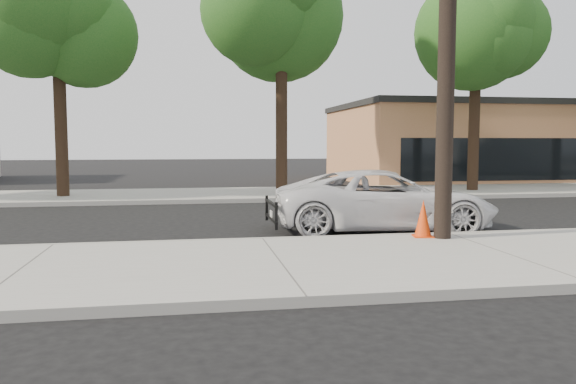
# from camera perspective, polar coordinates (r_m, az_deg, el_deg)

# --- Properties ---
(ground) EXTENTS (120.00, 120.00, 0.00)m
(ground) POSITION_cam_1_polar(r_m,az_deg,el_deg) (13.48, -3.75, -3.83)
(ground) COLOR black
(ground) RESTS_ON ground
(near_sidewalk) EXTENTS (90.00, 4.40, 0.15)m
(near_sidewalk) POSITION_cam_1_polar(r_m,az_deg,el_deg) (9.27, -0.89, -7.41)
(near_sidewalk) COLOR gray
(near_sidewalk) RESTS_ON ground
(far_sidewalk) EXTENTS (90.00, 5.00, 0.15)m
(far_sidewalk) POSITION_cam_1_polar(r_m,az_deg,el_deg) (21.88, -6.13, -0.25)
(far_sidewalk) COLOR gray
(far_sidewalk) RESTS_ON ground
(curb_near) EXTENTS (90.00, 0.12, 0.16)m
(curb_near) POSITION_cam_1_polar(r_m,az_deg,el_deg) (11.41, -2.62, -5.06)
(curb_near) COLOR #9E9B93
(curb_near) RESTS_ON ground
(building_main) EXTENTS (18.00, 10.00, 4.00)m
(building_main) POSITION_cam_1_polar(r_m,az_deg,el_deg) (34.03, 20.97, 4.56)
(building_main) COLOR #B6744B
(building_main) RESTS_ON ground
(utility_pole) EXTENTS (1.40, 0.34, 9.00)m
(utility_pole) POSITION_cam_1_polar(r_m,az_deg,el_deg) (11.97, 15.92, 17.51)
(utility_pole) COLOR black
(utility_pole) RESTS_ON near_sidewalk
(tree_b) EXTENTS (4.34, 4.20, 8.45)m
(tree_b) POSITION_cam_1_polar(r_m,az_deg,el_deg) (22.13, -21.96, 15.28)
(tree_b) COLOR black
(tree_b) RESTS_ON far_sidewalk
(tree_c) EXTENTS (4.96, 4.80, 9.55)m
(tree_c) POSITION_cam_1_polar(r_m,az_deg,el_deg) (21.74, -0.01, 17.87)
(tree_c) COLOR black
(tree_c) RESTS_ON far_sidewalk
(tree_d) EXTENTS (4.50, 4.35, 8.75)m
(tree_d) POSITION_cam_1_polar(r_m,az_deg,el_deg) (24.55, 19.20, 14.81)
(tree_d) COLOR black
(tree_d) RESTS_ON far_sidewalk
(police_cruiser) EXTENTS (5.39, 2.91, 1.44)m
(police_cruiser) POSITION_cam_1_polar(r_m,az_deg,el_deg) (13.46, 9.78, -0.82)
(police_cruiser) COLOR silver
(police_cruiser) RESTS_ON ground
(traffic_cone) EXTENTS (0.46, 0.46, 0.76)m
(traffic_cone) POSITION_cam_1_polar(r_m,az_deg,el_deg) (11.82, 13.56, -2.67)
(traffic_cone) COLOR #EB3E0C
(traffic_cone) RESTS_ON near_sidewalk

